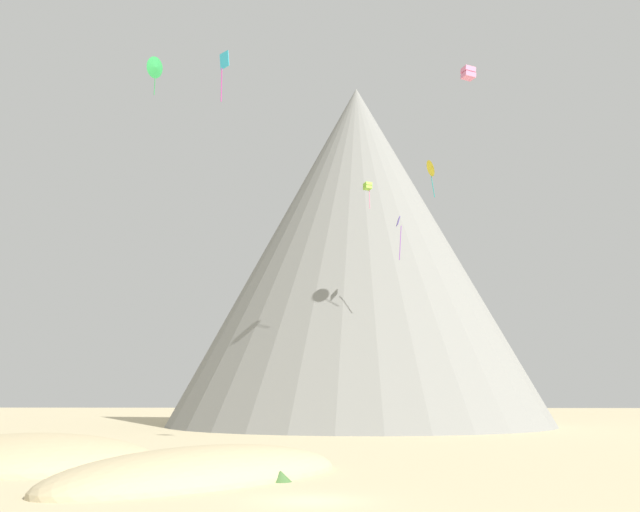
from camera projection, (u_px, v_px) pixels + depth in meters
name	position (u px, v px, depth m)	size (l,w,h in m)	color
ground_plane	(310.00, 501.00, 34.43)	(400.00, 400.00, 0.00)	beige
dune_foreground_left	(204.00, 480.00, 42.79)	(21.73, 8.43, 3.72)	#C6B284
dune_foreground_right	(29.00, 466.00, 50.74)	(16.63, 17.10, 4.24)	#C6B284
bush_near_right	(165.00, 477.00, 40.01)	(2.66, 2.66, 0.88)	#477238
bush_ridge_crest	(31.00, 462.00, 51.32)	(2.15, 2.15, 0.41)	#668C4C
bush_far_right	(89.00, 485.00, 36.88)	(2.45, 2.45, 0.88)	#568442
bush_scatter_east	(281.00, 476.00, 41.88)	(1.26, 1.26, 0.59)	#477238
bush_far_left	(192.00, 456.00, 54.81)	(1.52, 1.52, 0.63)	#386633
rock_massif	(371.00, 269.00, 116.04)	(75.83, 75.83, 51.83)	gray
kite_green_high	(156.00, 68.00, 83.73)	(1.83, 2.37, 4.30)	green
kite_yellow_high	(431.00, 168.00, 89.33)	(1.27, 2.10, 4.46)	yellow
kite_cyan_high	(224.00, 64.00, 66.86)	(1.01, 0.87, 4.66)	#33BCDB
kite_indigo_mid	(399.00, 228.00, 91.89)	(0.65, 1.19, 5.29)	#5138B2
kite_lime_high	(368.00, 187.00, 90.42)	(1.11, 1.13, 3.17)	#8CD133
kite_pink_high	(468.00, 73.00, 68.44)	(1.33, 1.31, 1.08)	pink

